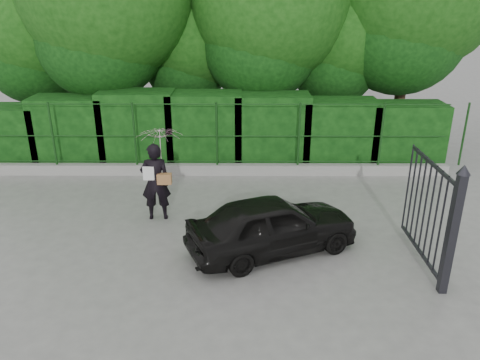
{
  "coord_description": "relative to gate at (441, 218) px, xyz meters",
  "views": [
    {
      "loc": [
        1.11,
        -8.09,
        4.84
      ],
      "look_at": [
        1.07,
        1.3,
        1.1
      ],
      "focal_mm": 35.0,
      "sensor_mm": 36.0,
      "label": 1
    }
  ],
  "objects": [
    {
      "name": "kerb",
      "position": [
        -4.6,
        5.22,
        -1.04
      ],
      "size": [
        14.0,
        0.25,
        0.3
      ],
      "primitive_type": "cube",
      "color": "#9E9E99",
      "rests_on": "ground"
    },
    {
      "name": "trees",
      "position": [
        -3.46,
        8.46,
        3.43
      ],
      "size": [
        17.1,
        6.15,
        8.08
      ],
      "color": "black",
      "rests_on": "ground"
    },
    {
      "name": "woman",
      "position": [
        -5.35,
        2.43,
        0.21
      ],
      "size": [
        0.99,
        1.01,
        2.14
      ],
      "color": "black",
      "rests_on": "ground"
    },
    {
      "name": "ground",
      "position": [
        -4.6,
        0.72,
        -1.19
      ],
      "size": [
        80.0,
        80.0,
        0.0
      ],
      "primitive_type": "plane",
      "color": "gray"
    },
    {
      "name": "car",
      "position": [
        -2.89,
        0.92,
        -0.6
      ],
      "size": [
        3.7,
        2.62,
        1.17
      ],
      "primitive_type": "imported",
      "rotation": [
        0.0,
        0.0,
        1.97
      ],
      "color": "black",
      "rests_on": "ground"
    },
    {
      "name": "gate",
      "position": [
        0.0,
        0.0,
        0.0
      ],
      "size": [
        0.22,
        2.33,
        2.36
      ],
      "color": "#25252B",
      "rests_on": "ground"
    },
    {
      "name": "hedge",
      "position": [
        -4.59,
        6.22,
        -0.17
      ],
      "size": [
        14.2,
        1.2,
        2.21
      ],
      "color": "black",
      "rests_on": "ground"
    },
    {
      "name": "fence",
      "position": [
        -4.38,
        5.22,
        0.01
      ],
      "size": [
        14.13,
        0.06,
        1.8
      ],
      "color": "#143D13",
      "rests_on": "kerb"
    }
  ]
}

